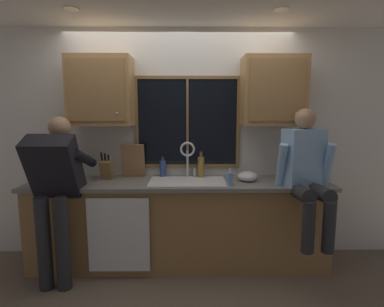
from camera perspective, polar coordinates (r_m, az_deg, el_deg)
name	(u,v)px	position (r m, az deg, el deg)	size (l,w,h in m)	color
back_wall	(180,144)	(3.51, -2.35, 1.79)	(5.48, 0.12, 2.55)	silver
ceiling_downlight_left	(71,9)	(3.13, -21.76, 23.92)	(0.14, 0.14, 0.01)	#FFEAB2
ceiling_downlight_right	(281,9)	(3.07, 16.38, 24.51)	(0.14, 0.14, 0.01)	#FFEAB2
window_glass	(187,123)	(3.42, -0.85, 5.84)	(1.10, 0.02, 0.95)	black
window_frame_top	(187,77)	(3.43, -0.87, 14.09)	(1.17, 0.02, 0.04)	brown
window_frame_bottom	(188,166)	(3.47, -0.84, -2.33)	(1.17, 0.02, 0.04)	brown
window_frame_left	(137,123)	(3.46, -10.34, 5.73)	(0.04, 0.02, 0.95)	brown
window_frame_right	(238,123)	(3.45, 8.65, 5.77)	(0.04, 0.02, 0.95)	brown
window_mullion_center	(187,123)	(3.41, -0.86, 5.83)	(0.02, 0.02, 0.95)	brown
lower_cabinet_run	(179,224)	(3.37, -2.45, -13.16)	(3.08, 0.58, 0.88)	olive
countertop	(179,183)	(3.21, -2.51, -5.61)	(3.14, 0.62, 0.04)	slate
dishwasher_front	(119,235)	(3.14, -13.59, -14.66)	(0.60, 0.02, 0.74)	white
upper_cabinet_left	(101,91)	(3.39, -16.70, 11.14)	(0.65, 0.36, 0.72)	#A87A47
upper_cabinet_right	(273,91)	(3.38, 14.98, 11.22)	(0.65, 0.36, 0.72)	#A87A47
sink	(187,190)	(3.24, -0.85, -6.91)	(0.80, 0.46, 0.21)	silver
faucet	(188,155)	(3.34, -0.72, -0.28)	(0.18, 0.09, 0.40)	silver
person_standing	(55,184)	(3.13, -24.30, -5.26)	(0.53, 0.66, 1.60)	#262628
person_sitting_on_counter	(307,169)	(3.12, 20.70, -2.70)	(0.54, 0.65, 1.26)	#262628
knife_block	(107,169)	(3.42, -15.69, -2.84)	(0.12, 0.18, 0.32)	olive
cutting_board	(133,161)	(3.44, -10.98, -1.32)	(0.25, 0.02, 0.38)	#997047
mixing_bowl	(247,176)	(3.27, 10.34, -4.26)	(0.21, 0.21, 0.11)	silver
soap_dispenser	(230,179)	(3.06, 7.07, -4.71)	(0.06, 0.07, 0.17)	#668CCC
bottle_green_glass	(163,168)	(3.44, -5.49, -2.72)	(0.07, 0.07, 0.24)	#334C8C
bottle_tall_clear	(201,166)	(3.38, 1.70, -2.44)	(0.07, 0.07, 0.30)	olive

